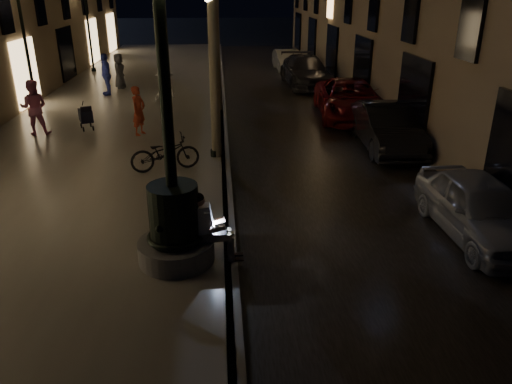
{
  "coord_description": "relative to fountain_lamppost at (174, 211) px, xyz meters",
  "views": [
    {
      "loc": [
        -0.12,
        -6.16,
        4.97
      ],
      "look_at": [
        0.55,
        3.0,
        1.11
      ],
      "focal_mm": 35.0,
      "sensor_mm": 36.0,
      "label": 1
    }
  ],
  "objects": [
    {
      "name": "cobble_lane",
      "position": [
        4.0,
        13.0,
        -1.2
      ],
      "size": [
        6.0,
        45.0,
        0.02
      ],
      "primitive_type": "cube",
      "color": "black",
      "rests_on": "ground"
    },
    {
      "name": "pedestrian_white",
      "position": [
        -1.23,
        11.42,
        -0.15
      ],
      "size": [
        1.18,
        1.28,
        1.73
      ],
      "primitive_type": "imported",
      "rotation": [
        0.0,
        0.0,
        4.08
      ],
      "color": "silver",
      "rests_on": "promenade"
    },
    {
      "name": "lamp_left_b",
      "position": [
        -6.4,
        12.0,
        2.02
      ],
      "size": [
        0.36,
        0.36,
        4.81
      ],
      "color": "black",
      "rests_on": "promenade"
    },
    {
      "name": "car_second",
      "position": [
        6.18,
        6.95,
        -0.5
      ],
      "size": [
        1.73,
        4.42,
        1.43
      ],
      "primitive_type": "imported",
      "rotation": [
        0.0,
        0.0,
        -0.05
      ],
      "color": "black",
      "rests_on": "ground"
    },
    {
      "name": "pedestrian_blue",
      "position": [
        -4.25,
        15.24,
        -0.08
      ],
      "size": [
        0.87,
        1.18,
        1.86
      ],
      "primitive_type": "imported",
      "rotation": [
        0.0,
        0.0,
        5.15
      ],
      "color": "#293498",
      "rests_on": "promenade"
    },
    {
      "name": "promenade",
      "position": [
        -3.0,
        13.0,
        -1.11
      ],
      "size": [
        8.0,
        45.0,
        0.2
      ],
      "primitive_type": "cube",
      "color": "slate",
      "rests_on": "ground"
    },
    {
      "name": "lamp_curb_b",
      "position": [
        0.7,
        14.0,
        2.02
      ],
      "size": [
        0.36,
        0.36,
        4.81
      ],
      "color": "black",
      "rests_on": "promenade"
    },
    {
      "name": "fountain_lamppost",
      "position": [
        0.0,
        0.0,
        0.0
      ],
      "size": [
        1.4,
        1.4,
        5.21
      ],
      "color": "#59595B",
      "rests_on": "promenade"
    },
    {
      "name": "car_front",
      "position": [
        6.2,
        0.89,
        -0.56
      ],
      "size": [
        1.61,
        3.86,
        1.3
      ],
      "primitive_type": "imported",
      "rotation": [
        0.0,
        0.0,
        0.02
      ],
      "color": "#A3A5AB",
      "rests_on": "ground"
    },
    {
      "name": "pedestrian_red",
      "position": [
        -1.84,
        8.5,
        -0.19
      ],
      "size": [
        0.61,
        0.71,
        1.64
      ],
      "primitive_type": "imported",
      "rotation": [
        0.0,
        0.0,
        1.12
      ],
      "color": "#C64227",
      "rests_on": "promenade"
    },
    {
      "name": "pedestrian_dark",
      "position": [
        -3.94,
        16.77,
        -0.18
      ],
      "size": [
        0.58,
        0.84,
        1.66
      ],
      "primitive_type": "imported",
      "rotation": [
        0.0,
        0.0,
        1.5
      ],
      "color": "#37363B",
      "rests_on": "promenade"
    },
    {
      "name": "car_third",
      "position": [
        6.0,
        11.0,
        -0.48
      ],
      "size": [
        2.86,
        5.44,
        1.46
      ],
      "primitive_type": "imported",
      "rotation": [
        0.0,
        0.0,
        -0.08
      ],
      "color": "maroon",
      "rests_on": "ground"
    },
    {
      "name": "bicycle",
      "position": [
        -0.65,
        4.9,
        -0.52
      ],
      "size": [
        1.98,
        1.11,
        0.98
      ],
      "primitive_type": "imported",
      "rotation": [
        0.0,
        0.0,
        1.83
      ],
      "color": "black",
      "rests_on": "promenade"
    },
    {
      "name": "car_fifth",
      "position": [
        5.0,
        22.72,
        -0.6
      ],
      "size": [
        1.41,
        3.73,
        1.22
      ],
      "primitive_type": "imported",
      "rotation": [
        0.0,
        0.0,
        0.03
      ],
      "color": "#A1A29D",
      "rests_on": "ground"
    },
    {
      "name": "lamp_curb_d",
      "position": [
        0.7,
        30.0,
        2.02
      ],
      "size": [
        0.36,
        0.36,
        4.81
      ],
      "color": "black",
      "rests_on": "promenade"
    },
    {
      "name": "car_rear",
      "position": [
        5.37,
        17.77,
        -0.46
      ],
      "size": [
        2.3,
        5.24,
        1.5
      ],
      "primitive_type": "imported",
      "rotation": [
        0.0,
        0.0,
        0.04
      ],
      "color": "#343338",
      "rests_on": "ground"
    },
    {
      "name": "lamp_left_c",
      "position": [
        -6.4,
        22.0,
        2.02
      ],
      "size": [
        0.36,
        0.36,
        4.81
      ],
      "color": "black",
      "rests_on": "promenade"
    },
    {
      "name": "ground",
      "position": [
        1.0,
        13.0,
        -1.21
      ],
      "size": [
        120.0,
        120.0,
        0.0
      ],
      "primitive_type": "plane",
      "color": "black",
      "rests_on": "ground"
    },
    {
      "name": "pedestrian_pink",
      "position": [
        -5.33,
        8.8,
        -0.09
      ],
      "size": [
        0.96,
        0.79,
        1.84
      ],
      "primitive_type": "imported",
      "rotation": [
        0.0,
        0.0,
        3.25
      ],
      "color": "pink",
      "rests_on": "promenade"
    },
    {
      "name": "lamp_curb_c",
      "position": [
        0.7,
        22.0,
        2.02
      ],
      "size": [
        0.36,
        0.36,
        4.81
      ],
      "color": "black",
      "rests_on": "promenade"
    },
    {
      "name": "seated_man_laptop",
      "position": [
        0.61,
        0.0,
        -0.3
      ],
      "size": [
        0.97,
        0.33,
        1.34
      ],
      "color": "tan",
      "rests_on": "promenade"
    },
    {
      "name": "stroller",
      "position": [
        -3.8,
        9.26,
        -0.52
      ],
      "size": [
        0.63,
        0.96,
        0.98
      ],
      "rotation": [
        0.0,
        0.0,
        0.38
      ],
      "color": "black",
      "rests_on": "promenade"
    },
    {
      "name": "lamp_curb_a",
      "position": [
        0.7,
        6.0,
        2.02
      ],
      "size": [
        0.36,
        0.36,
        4.81
      ],
      "color": "black",
      "rests_on": "promenade"
    },
    {
      "name": "curb_strip",
      "position": [
        1.0,
        13.0,
        -1.11
      ],
      "size": [
        0.25,
        45.0,
        0.2
      ],
      "primitive_type": "cube",
      "color": "#59595B",
      "rests_on": "ground"
    }
  ]
}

